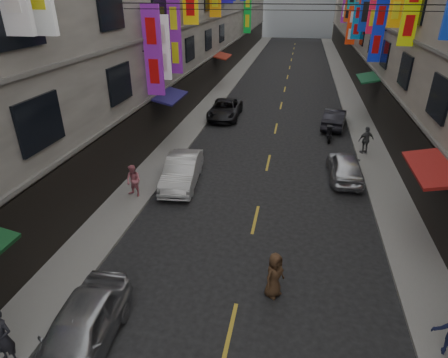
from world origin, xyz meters
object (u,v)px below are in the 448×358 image
at_px(car_left_far, 225,109).
at_px(pedestrian_lnear, 2,337).
at_px(car_left_near, 80,331).
at_px(car_right_mid, 345,166).
at_px(pedestrian_lfar, 134,181).
at_px(pedestrian_crossing, 274,275).
at_px(car_right_far, 335,118).
at_px(car_left_mid, 182,171).
at_px(pedestrian_rfar, 366,140).
at_px(scooter_far_right, 329,133).

height_order(car_left_far, pedestrian_lnear, pedestrian_lnear).
height_order(car_left_near, car_right_mid, car_left_near).
distance_m(pedestrian_lfar, pedestrian_crossing, 8.49).
bearing_deg(car_right_mid, pedestrian_lfar, 20.50).
height_order(pedestrian_lnear, pedestrian_crossing, pedestrian_lnear).
bearing_deg(car_left_far, car_right_far, -5.89).
xyz_separation_m(car_right_mid, pedestrian_crossing, (-2.92, -9.05, 0.12)).
distance_m(car_left_near, pedestrian_crossing, 5.74).
relative_size(car_left_near, pedestrian_lfar, 2.70).
bearing_deg(pedestrian_lfar, car_left_far, 99.03).
xyz_separation_m(car_left_near, car_left_far, (-0.24, 21.09, -0.04)).
distance_m(car_left_mid, pedestrian_lnear, 10.76).
distance_m(car_left_near, pedestrian_rfar, 18.09).
distance_m(car_left_far, pedestrian_lfar, 13.10).
bearing_deg(car_left_far, car_right_mid, -49.55).
distance_m(pedestrian_lnear, pedestrian_crossing, 7.54).
distance_m(car_left_far, pedestrian_rfar, 10.93).
distance_m(car_left_near, car_right_far, 21.87).
distance_m(car_left_mid, pedestrian_rfar, 11.01).
relative_size(pedestrian_rfar, pedestrian_crossing, 1.04).
bearing_deg(car_left_near, pedestrian_crossing, 28.39).
distance_m(car_left_near, pedestrian_lfar, 8.36).
height_order(pedestrian_lnear, pedestrian_lfar, pedestrian_lnear).
relative_size(car_right_mid, pedestrian_lnear, 2.30).
height_order(car_right_mid, pedestrian_crossing, pedestrian_crossing).
bearing_deg(pedestrian_rfar, car_left_near, 35.29).
xyz_separation_m(pedestrian_rfar, pedestrian_crossing, (-4.36, -12.49, -0.15)).
distance_m(car_right_far, pedestrian_crossing, 17.61).
bearing_deg(pedestrian_lfar, scooter_far_right, 62.83).
relative_size(car_left_far, pedestrian_lfar, 3.11).
height_order(car_right_mid, pedestrian_lnear, pedestrian_lnear).
height_order(car_right_mid, pedestrian_lfar, pedestrian_lfar).
bearing_deg(car_right_mid, car_left_far, -50.12).
bearing_deg(car_left_mid, pedestrian_crossing, -59.35).
relative_size(car_right_far, pedestrian_crossing, 2.55).
relative_size(pedestrian_lnear, pedestrian_rfar, 1.05).
bearing_deg(pedestrian_lfar, car_right_far, 68.40).
relative_size(car_left_far, car_right_far, 1.19).
relative_size(car_left_mid, pedestrian_crossing, 2.76).
bearing_deg(pedestrian_crossing, pedestrian_rfar, 15.83).
bearing_deg(pedestrian_lnear, pedestrian_lfar, 91.96).
xyz_separation_m(car_left_near, pedestrian_rfar, (9.20, 15.58, 0.23)).
bearing_deg(scooter_far_right, car_left_near, 69.50).
bearing_deg(car_left_mid, pedestrian_lnear, -103.48).
bearing_deg(car_left_near, pedestrian_lnear, -159.71).
xyz_separation_m(car_left_far, pedestrian_lfar, (-1.76, -12.98, 0.22)).
relative_size(car_left_near, car_right_far, 1.03).
bearing_deg(pedestrian_lnear, car_right_mid, 53.56).
distance_m(car_right_mid, pedestrian_lnear, 15.95).
bearing_deg(pedestrian_lnear, car_left_mid, 82.19).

